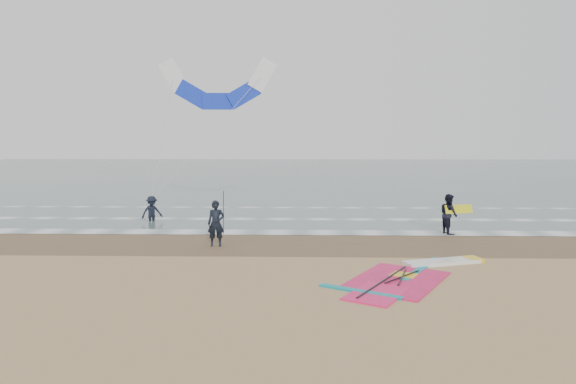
{
  "coord_description": "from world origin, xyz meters",
  "views": [
    {
      "loc": [
        -1.03,
        -14.61,
        4.28
      ],
      "look_at": [
        -1.53,
        5.0,
        2.2
      ],
      "focal_mm": 32.0,
      "sensor_mm": 36.0,
      "label": 1
    }
  ],
  "objects_px": {
    "surf_kite": "(218,88)",
    "person_walking": "(449,214)",
    "person_wading": "(152,206)",
    "windsurf_rig": "(412,275)",
    "person_standing": "(216,223)"
  },
  "relations": [
    {
      "from": "person_walking",
      "to": "person_standing",
      "type": "bearing_deg",
      "value": 92.48
    },
    {
      "from": "person_wading",
      "to": "windsurf_rig",
      "type": "bearing_deg",
      "value": -77.12
    },
    {
      "from": "person_standing",
      "to": "person_walking",
      "type": "bearing_deg",
      "value": 11.23
    },
    {
      "from": "person_walking",
      "to": "person_wading",
      "type": "distance_m",
      "value": 14.52
    },
    {
      "from": "windsurf_rig",
      "to": "person_wading",
      "type": "bearing_deg",
      "value": 137.56
    },
    {
      "from": "windsurf_rig",
      "to": "person_walking",
      "type": "bearing_deg",
      "value": 66.16
    },
    {
      "from": "windsurf_rig",
      "to": "surf_kite",
      "type": "xyz_separation_m",
      "value": [
        -8.15,
        13.58,
        7.02
      ]
    },
    {
      "from": "windsurf_rig",
      "to": "person_walking",
      "type": "relative_size",
      "value": 3.21
    },
    {
      "from": "person_standing",
      "to": "windsurf_rig",
      "type": "bearing_deg",
      "value": -36.69
    },
    {
      "from": "windsurf_rig",
      "to": "person_walking",
      "type": "distance_m",
      "value": 7.78
    },
    {
      "from": "person_walking",
      "to": "surf_kite",
      "type": "relative_size",
      "value": 0.23
    },
    {
      "from": "person_walking",
      "to": "windsurf_rig",
      "type": "bearing_deg",
      "value": 142.82
    },
    {
      "from": "surf_kite",
      "to": "person_walking",
      "type": "bearing_deg",
      "value": -29.99
    },
    {
      "from": "person_wading",
      "to": "surf_kite",
      "type": "relative_size",
      "value": 0.22
    },
    {
      "from": "windsurf_rig",
      "to": "person_wading",
      "type": "distance_m",
      "value": 15.02
    }
  ]
}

